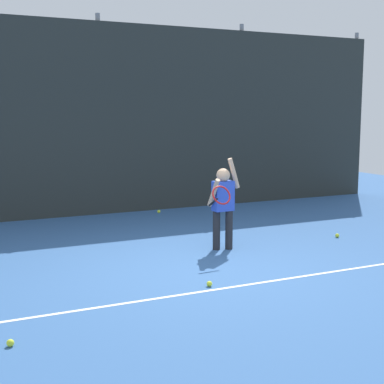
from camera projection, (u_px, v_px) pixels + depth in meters
The scene contains 11 objects.
ground_plane at pixel (196, 267), 7.34m from camera, with size 20.00×20.00×0.00m, color #335B93.
court_line_baseline at pixel (231, 287), 6.51m from camera, with size 9.00×0.05×0.00m, color white.
back_fence_windscreen at pixel (101, 120), 10.92m from camera, with size 13.00×0.08×3.73m, color #282D2B.
fence_post_2 at pixel (100, 116), 10.96m from camera, with size 0.09×0.09×3.88m, color slate.
fence_post_3 at pixel (241, 115), 12.30m from camera, with size 0.09×0.09×3.88m, color slate.
fence_post_4 at pixel (354, 115), 13.64m from camera, with size 0.09×0.09×3.88m, color slate.
tennis_player at pixel (223, 201), 8.18m from camera, with size 0.69×0.60×1.35m.
tennis_ball_0 at pixel (337, 236), 9.07m from camera, with size 0.07×0.07×0.07m, color #CCE033.
tennis_ball_1 at pixel (159, 211), 11.24m from camera, with size 0.07×0.07×0.07m, color #CCE033.
tennis_ball_2 at pixel (209, 284), 6.53m from camera, with size 0.07×0.07×0.07m, color #CCE033.
tennis_ball_3 at pixel (10, 343), 4.87m from camera, with size 0.07×0.07×0.07m, color #CCE033.
Camera 1 is at (-3.09, -6.41, 2.03)m, focal length 52.46 mm.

